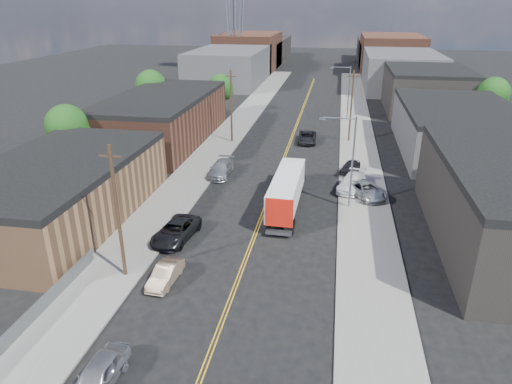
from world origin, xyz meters
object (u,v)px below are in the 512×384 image
at_px(car_right_lot_a, 366,190).
at_px(car_right_lot_c, 350,167).
at_px(car_right_lot_b, 352,182).
at_px(car_left_a, 99,374).
at_px(car_left_c, 176,231).
at_px(semi_truck, 288,186).
at_px(car_left_b, 165,274).
at_px(car_ahead_truck, 307,137).
at_px(car_left_d, 221,169).

height_order(car_right_lot_a, car_right_lot_c, car_right_lot_a).
bearing_deg(car_right_lot_b, car_left_a, -99.19).
distance_m(car_left_c, car_right_lot_c, 23.71).
xyz_separation_m(semi_truck, car_left_c, (-8.48, -8.49, -1.26)).
distance_m(car_left_c, car_right_lot_a, 19.92).
xyz_separation_m(semi_truck, car_right_lot_c, (6.12, 10.19, -1.22)).
bearing_deg(car_right_lot_b, car_left_b, -108.79).
distance_m(car_left_c, car_ahead_truck, 31.81).
xyz_separation_m(car_left_a, car_right_lot_a, (14.71, 27.65, 0.13)).
distance_m(car_left_a, car_ahead_truck, 47.08).
xyz_separation_m(car_left_b, car_ahead_truck, (7.39, 36.83, 0.09)).
xyz_separation_m(car_left_a, car_ahead_truck, (7.41, 46.49, -0.00)).
height_order(car_left_c, car_right_lot_a, car_right_lot_a).
bearing_deg(car_right_lot_b, car_ahead_truck, 124.27).
xyz_separation_m(car_left_a, car_right_lot_c, (13.22, 34.60, 0.07)).
bearing_deg(car_left_a, semi_truck, 78.18).
bearing_deg(car_right_lot_b, car_left_d, -172.71).
height_order(car_left_c, car_left_d, car_left_d).
xyz_separation_m(car_left_b, car_right_lot_a, (14.69, 18.00, 0.22)).
height_order(car_right_lot_a, car_right_lot_b, car_right_lot_b).
bearing_deg(car_left_b, semi_truck, 68.09).
bearing_deg(car_right_lot_a, car_left_b, -158.26).
xyz_separation_m(car_left_d, car_ahead_truck, (8.79, 15.05, -0.06)).
distance_m(car_left_b, car_left_d, 21.82).
bearing_deg(car_right_lot_a, car_right_lot_c, 73.08).
xyz_separation_m(semi_truck, car_left_d, (-8.48, 7.02, -1.24)).
bearing_deg(semi_truck, car_ahead_truck, 90.51).
relative_size(semi_truck, car_right_lot_c, 3.52).
bearing_deg(car_left_d, semi_truck, -39.17).
bearing_deg(car_right_lot_c, semi_truck, -101.44).
bearing_deg(car_right_lot_c, car_right_lot_a, -58.32).
distance_m(car_left_d, car_right_lot_b, 14.84).
relative_size(car_left_a, car_right_lot_a, 0.84).
distance_m(semi_truck, car_ahead_truck, 22.12).
height_order(car_left_c, car_right_lot_b, car_right_lot_b).
height_order(car_right_lot_a, car_ahead_truck, car_right_lot_a).
height_order(semi_truck, car_ahead_truck, semi_truck).
relative_size(car_left_b, car_right_lot_c, 1.02).
bearing_deg(car_ahead_truck, car_right_lot_a, -70.65).
height_order(car_left_b, car_ahead_truck, car_ahead_truck).
relative_size(car_left_a, car_left_b, 1.10).
distance_m(semi_truck, car_left_c, 12.07).
xyz_separation_m(car_left_c, car_left_d, (0.00, 15.52, 0.02)).
xyz_separation_m(car_left_d, car_right_lot_c, (14.60, 3.16, 0.01)).
xyz_separation_m(semi_truck, car_right_lot_a, (7.61, 3.24, -1.16)).
height_order(car_left_a, car_left_c, car_left_c).
height_order(car_left_d, car_right_lot_c, car_left_d).
relative_size(car_left_c, car_right_lot_a, 1.07).
xyz_separation_m(car_left_c, car_ahead_truck, (8.79, 30.57, -0.04)).
relative_size(car_left_d, car_ahead_truck, 1.03).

